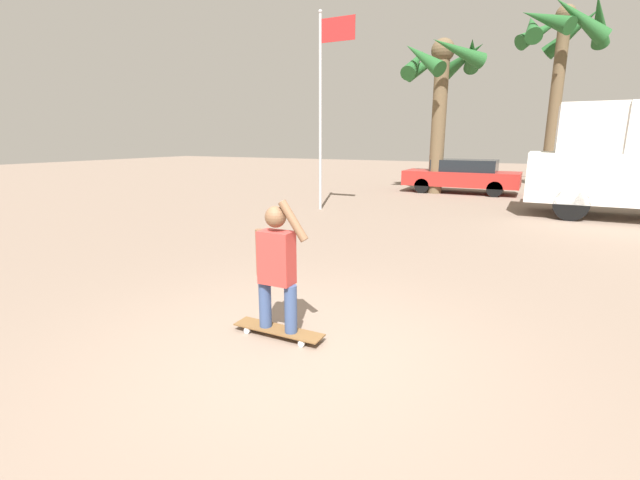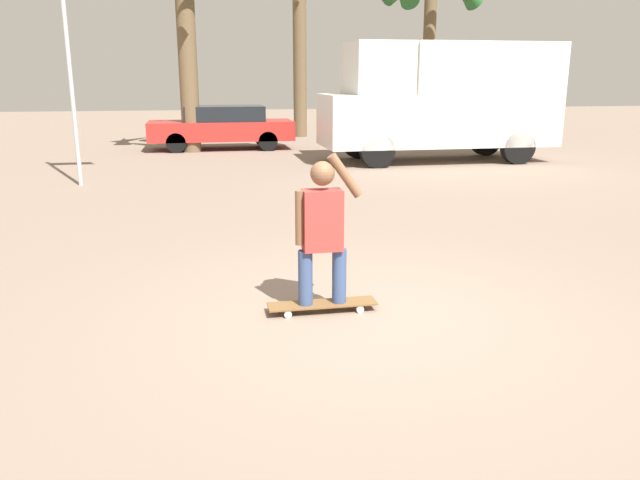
# 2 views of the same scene
# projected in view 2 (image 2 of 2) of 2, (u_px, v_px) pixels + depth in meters

# --- Properties ---
(ground_plane) EXTENTS (80.00, 80.00, 0.00)m
(ground_plane) POSITION_uv_depth(u_px,v_px,m) (366.00, 317.00, 6.04)
(ground_plane) COLOR gray
(skateboard) EXTENTS (1.08, 0.25, 0.09)m
(skateboard) POSITION_uv_depth(u_px,v_px,m) (322.00, 304.00, 6.15)
(skateboard) COLOR brown
(skateboard) RESTS_ON ground_plane
(person_skateboarder) EXTENTS (0.65, 0.23, 1.48)m
(person_skateboarder) POSITION_uv_depth(u_px,v_px,m) (322.00, 226.00, 5.95)
(person_skateboarder) COLOR #384C7A
(person_skateboarder) RESTS_ON skateboard
(camper_van) EXTENTS (6.24, 2.22, 3.13)m
(camper_van) POSITION_uv_depth(u_px,v_px,m) (443.00, 98.00, 16.82)
(camper_van) COLOR black
(camper_van) RESTS_ON ground_plane
(parked_car_red) EXTENTS (4.54, 1.72, 1.37)m
(parked_car_red) POSITION_uv_depth(u_px,v_px,m) (222.00, 126.00, 19.88)
(parked_car_red) COLOR black
(parked_car_red) RESTS_ON ground_plane
(flagpole) EXTENTS (1.15, 0.12, 5.82)m
(flagpole) POSITION_uv_depth(u_px,v_px,m) (71.00, 15.00, 12.48)
(flagpole) COLOR #B7B7BC
(flagpole) RESTS_ON ground_plane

